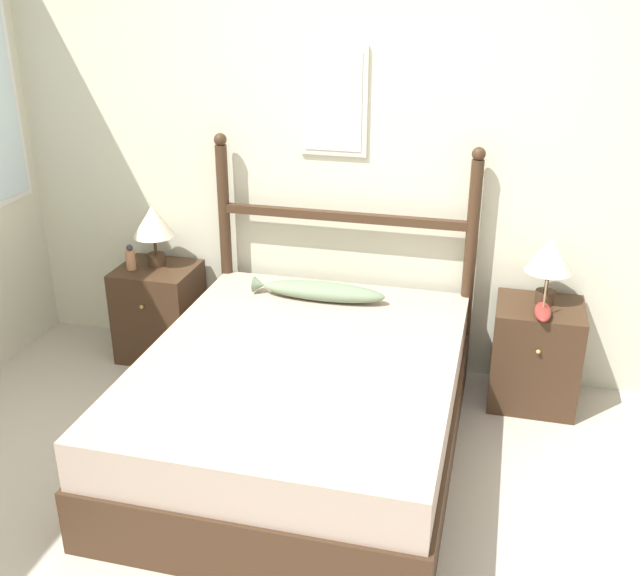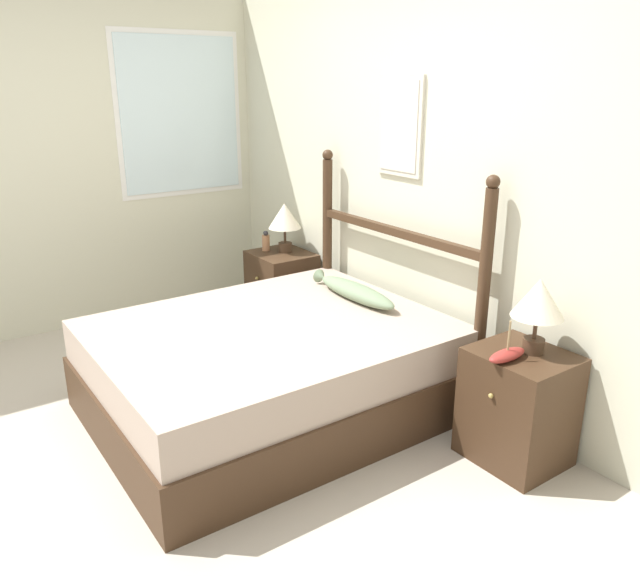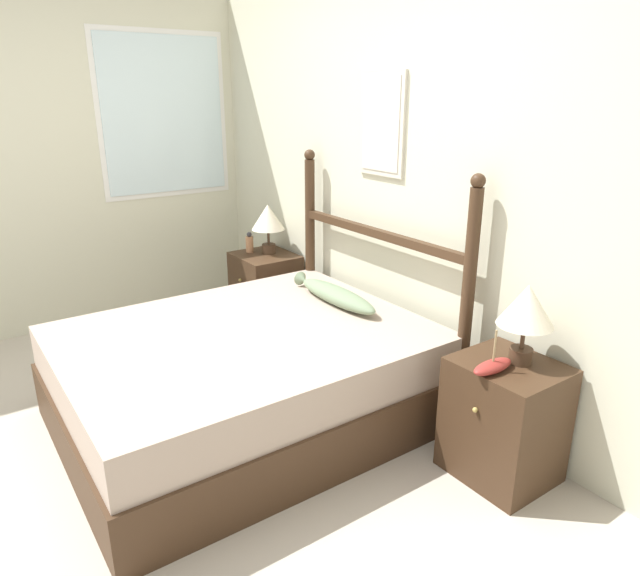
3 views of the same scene
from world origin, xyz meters
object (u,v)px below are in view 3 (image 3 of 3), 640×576
Objects in this scene: nightstand_right at (504,420)px; model_boat at (493,366)px; nightstand_left at (266,291)px; fish_pillow at (335,295)px; bed at (246,377)px; table_lamp_right at (526,308)px; table_lamp_left at (268,219)px; bottle at (250,243)px.

model_boat is (0.00, -0.13, 0.32)m from nightstand_right.
fish_pillow is at bearing -6.02° from nightstand_left.
table_lamp_right reaches higher than bed.
model_boat is (2.26, -0.13, 0.32)m from nightstand_left.
model_boat is at bearing -4.49° from table_lamp_left.
nightstand_right is at bearing -1.15° from table_lamp_left.
model_boat is at bearing -1.82° from bottle.
model_boat is at bearing -1.02° from fish_pillow.
table_lamp_right reaches higher than nightstand_left.
table_lamp_left reaches higher than nightstand_left.
nightstand_left is at bearing 176.63° from model_boat.
bottle is at bearing -178.63° from nightstand_right.
model_boat is at bearing -3.37° from nightstand_left.
nightstand_right is (2.26, 0.00, 0.00)m from nightstand_left.
model_boat reaches higher than bed.
nightstand_left is at bearing 173.98° from fish_pillow.
bed is at bearing -145.46° from nightstand_right.
bottle is at bearing -156.35° from nightstand_left.
nightstand_left is 2.34m from table_lamp_right.
table_lamp_left is at bearing 175.51° from model_boat.
nightstand_left is at bearing -178.87° from table_lamp_right.
table_lamp_right is (0.02, 0.04, 0.56)m from nightstand_right.
bottle is at bearing 177.37° from fish_pillow.
table_lamp_right is at bearing -0.01° from table_lamp_left.
bed is 2.53× the size of fish_pillow.
table_lamp_right reaches higher than bottle.
nightstand_right is 2.41m from bottle.
nightstand_right is at bearing 34.54° from bed.
bed is 1.37m from nightstand_right.
table_lamp_right is (2.28, -0.00, 0.00)m from table_lamp_left.
nightstand_right is 2.34m from table_lamp_left.
fish_pillow reaches higher than nightstand_left.
nightstand_left is 2.52× the size of model_boat.
fish_pillow is at bearing 95.98° from bed.
nightstand_right is 1.55× the size of table_lamp_right.
table_lamp_right reaches higher than model_boat.
nightstand_left is 1.55× the size of table_lamp_right.
bed is 1.50m from bottle.
bed is at bearing -144.31° from table_lamp_right.
nightstand_right is 0.35m from model_boat.
table_lamp_right reaches higher than nightstand_right.
table_lamp_left is 1.00× the size of table_lamp_right.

